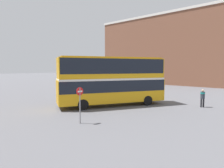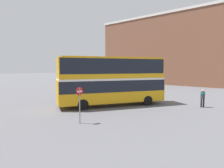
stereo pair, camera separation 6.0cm
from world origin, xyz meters
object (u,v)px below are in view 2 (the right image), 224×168
object	(u,v)px
double_decker_bus	(112,78)
pedestrian_foreground	(203,96)
parked_car_kerb_near	(109,84)
no_entry_sign	(80,100)

from	to	relation	value
double_decker_bus	pedestrian_foreground	world-z (taller)	double_decker_bus
pedestrian_foreground	parked_car_kerb_near	world-z (taller)	pedestrian_foreground
pedestrian_foreground	parked_car_kerb_near	distance (m)	19.92
parked_car_kerb_near	double_decker_bus	bearing A→B (deg)	50.03
pedestrian_foreground	no_entry_sign	bearing A→B (deg)	-78.07
double_decker_bus	pedestrian_foreground	bearing A→B (deg)	-25.80
parked_car_kerb_near	no_entry_sign	size ratio (longest dim) A/B	1.72
pedestrian_foreground	no_entry_sign	xyz separation A→B (m)	(-11.56, 4.49, 0.60)
parked_car_kerb_near	pedestrian_foreground	bearing A→B (deg)	76.17
double_decker_bus	parked_car_kerb_near	xyz separation A→B (m)	(12.08, 11.50, -1.97)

